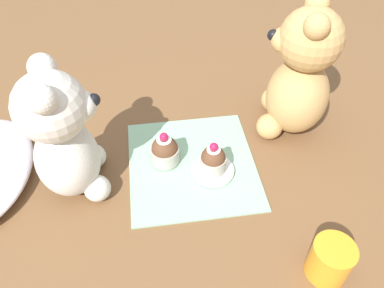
{
  "coord_description": "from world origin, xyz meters",
  "views": [
    {
      "loc": [
        -0.47,
        0.07,
        0.53
      ],
      "look_at": [
        0.0,
        0.0,
        0.06
      ],
      "focal_mm": 35.0,
      "sensor_mm": 36.0,
      "label": 1
    }
  ],
  "objects_px": {
    "cupcake_near_tan_bear": "(213,160)",
    "juice_glass": "(330,260)",
    "saucer_plate": "(212,170)",
    "teddy_bear_tan": "(300,76)",
    "teddy_bear_cream": "(63,137)",
    "cupcake_near_cream_bear": "(165,151)"
  },
  "relations": [
    {
      "from": "cupcake_near_cream_bear",
      "to": "cupcake_near_tan_bear",
      "type": "xyz_separation_m",
      "value": [
        -0.04,
        -0.08,
        0.0
      ]
    },
    {
      "from": "saucer_plate",
      "to": "juice_glass",
      "type": "height_order",
      "value": "juice_glass"
    },
    {
      "from": "teddy_bear_tan",
      "to": "cupcake_near_cream_bear",
      "type": "distance_m",
      "value": 0.29
    },
    {
      "from": "cupcake_near_cream_bear",
      "to": "saucer_plate",
      "type": "bearing_deg",
      "value": -115.53
    },
    {
      "from": "teddy_bear_cream",
      "to": "juice_glass",
      "type": "xyz_separation_m",
      "value": [
        -0.22,
        -0.38,
        -0.09
      ]
    },
    {
      "from": "saucer_plate",
      "to": "teddy_bear_cream",
      "type": "bearing_deg",
      "value": 87.81
    },
    {
      "from": "cupcake_near_cream_bear",
      "to": "juice_glass",
      "type": "xyz_separation_m",
      "value": [
        -0.25,
        -0.22,
        0.0
      ]
    },
    {
      "from": "teddy_bear_tan",
      "to": "saucer_plate",
      "type": "bearing_deg",
      "value": -37.26
    },
    {
      "from": "teddy_bear_cream",
      "to": "cupcake_near_cream_bear",
      "type": "height_order",
      "value": "teddy_bear_cream"
    },
    {
      "from": "cupcake_near_tan_bear",
      "to": "juice_glass",
      "type": "distance_m",
      "value": 0.25
    },
    {
      "from": "teddy_bear_cream",
      "to": "cupcake_near_tan_bear",
      "type": "bearing_deg",
      "value": -99.42
    },
    {
      "from": "teddy_bear_cream",
      "to": "teddy_bear_tan",
      "type": "relative_size",
      "value": 0.92
    },
    {
      "from": "saucer_plate",
      "to": "cupcake_near_tan_bear",
      "type": "xyz_separation_m",
      "value": [
        0.0,
        0.0,
        0.03
      ]
    },
    {
      "from": "juice_glass",
      "to": "teddy_bear_cream",
      "type": "bearing_deg",
      "value": 59.39
    },
    {
      "from": "teddy_bear_cream",
      "to": "saucer_plate",
      "type": "height_order",
      "value": "teddy_bear_cream"
    },
    {
      "from": "cupcake_near_cream_bear",
      "to": "juice_glass",
      "type": "distance_m",
      "value": 0.33
    },
    {
      "from": "cupcake_near_tan_bear",
      "to": "saucer_plate",
      "type": "bearing_deg",
      "value": 0.0
    },
    {
      "from": "teddy_bear_tan",
      "to": "cupcake_near_tan_bear",
      "type": "xyz_separation_m",
      "value": [
        -0.11,
        0.18,
        -0.09
      ]
    },
    {
      "from": "cupcake_near_tan_bear",
      "to": "juice_glass",
      "type": "bearing_deg",
      "value": -148.27
    },
    {
      "from": "saucer_plate",
      "to": "juice_glass",
      "type": "xyz_separation_m",
      "value": [
        -0.21,
        -0.13,
        0.02
      ]
    },
    {
      "from": "teddy_bear_tan",
      "to": "juice_glass",
      "type": "height_order",
      "value": "teddy_bear_tan"
    },
    {
      "from": "cupcake_near_cream_bear",
      "to": "saucer_plate",
      "type": "relative_size",
      "value": 0.86
    }
  ]
}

